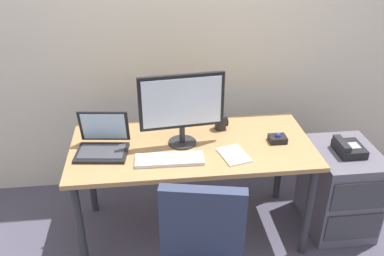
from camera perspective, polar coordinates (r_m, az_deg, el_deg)
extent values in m
plane|color=#474354|center=(3.04, 0.00, -13.89)|extent=(8.00, 8.00, 0.00)
cube|color=beige|center=(3.02, -1.61, 16.07)|extent=(6.00, 0.10, 2.80)
cube|color=#A5794B|center=(2.62, 0.00, -2.59)|extent=(1.54, 0.72, 0.03)
cylinder|color=#2D2D33|center=(2.62, -15.30, -13.52)|extent=(0.05, 0.05, 0.68)
cylinder|color=#2D2D33|center=(2.76, 15.90, -11.17)|extent=(0.05, 0.05, 0.68)
cylinder|color=#2D2D33|center=(3.09, -13.97, -6.10)|extent=(0.05, 0.05, 0.68)
cylinder|color=#2D2D33|center=(3.20, 12.16, -4.47)|extent=(0.05, 0.05, 0.68)
cube|color=#585360|center=(3.09, 19.84, -7.89)|extent=(0.42, 0.52, 0.61)
cube|color=#38383D|center=(2.82, 22.50, -8.79)|extent=(0.38, 0.01, 0.21)
cube|color=#38383D|center=(2.98, 21.57, -12.76)|extent=(0.38, 0.01, 0.21)
cube|color=black|center=(2.89, 21.09, -2.75)|extent=(0.17, 0.20, 0.06)
cube|color=black|center=(2.84, 20.17, -2.05)|extent=(0.05, 0.18, 0.04)
cube|color=gray|center=(2.88, 21.63, -2.29)|extent=(0.07, 0.08, 0.01)
cube|color=#2E364F|center=(1.96, 1.46, -13.42)|extent=(0.40, 0.14, 0.42)
cylinder|color=#262628|center=(2.62, -1.37, -2.01)|extent=(0.18, 0.18, 0.01)
cylinder|color=#262628|center=(2.59, -1.38, -0.88)|extent=(0.04, 0.04, 0.11)
cube|color=black|center=(2.49, -1.44, 3.71)|extent=(0.53, 0.08, 0.35)
cube|color=silver|center=(2.48, -1.38, 3.57)|extent=(0.49, 0.05, 0.31)
cube|color=silver|center=(2.45, -3.16, -4.41)|extent=(0.41, 0.14, 0.02)
cube|color=white|center=(2.44, -3.17, -4.13)|extent=(0.38, 0.12, 0.01)
cube|color=black|center=(2.57, -12.46, -3.43)|extent=(0.33, 0.26, 0.02)
cube|color=#38383D|center=(2.56, -12.49, -3.20)|extent=(0.29, 0.20, 0.00)
cube|color=black|center=(2.62, -12.18, 0.27)|extent=(0.31, 0.09, 0.22)
cube|color=silver|center=(2.61, -12.20, 0.21)|extent=(0.28, 0.07, 0.19)
cube|color=black|center=(2.69, 11.84, -1.49)|extent=(0.11, 0.09, 0.04)
sphere|color=navy|center=(2.68, 11.89, -1.01)|extent=(0.04, 0.04, 0.04)
cylinder|color=black|center=(2.78, 4.01, 0.84)|extent=(0.08, 0.08, 0.10)
torus|color=black|center=(2.78, 4.89, 0.93)|extent=(0.01, 0.07, 0.07)
cube|color=white|center=(2.51, 5.85, -3.78)|extent=(0.19, 0.24, 0.01)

